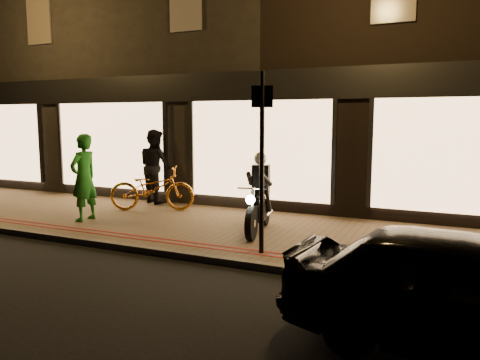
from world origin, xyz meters
name	(u,v)px	position (x,y,z in m)	size (l,w,h in m)	color
ground	(171,258)	(0.00, 0.00, 0.00)	(90.00, 90.00, 0.00)	black
sidewalk	(223,230)	(0.00, 2.00, 0.06)	(50.00, 4.00, 0.12)	brown
kerb_stone	(172,254)	(0.00, 0.05, 0.06)	(50.00, 0.14, 0.12)	#59544C
red_kerb_lines	(187,243)	(0.00, 0.55, 0.12)	(50.00, 0.26, 0.01)	maroon
building_row	(316,62)	(0.00, 8.99, 4.25)	(48.00, 10.11, 8.50)	black
motorcycle	(259,201)	(0.84, 1.93, 0.73)	(0.68, 1.93, 1.59)	black
sign_post	(262,154)	(1.43, 0.57, 1.80)	(0.34, 0.14, 3.00)	black
bicycle_gold	(152,188)	(-2.39, 2.89, 0.66)	(0.72, 2.07, 1.09)	orange
person_green	(84,178)	(-3.07, 1.30, 1.08)	(0.70, 0.46, 1.92)	#1F7420
person_dark	(155,166)	(-2.92, 3.80, 1.10)	(0.96, 0.74, 1.97)	black
parked_car	(471,292)	(4.52, -1.51, 0.64)	(1.52, 3.78, 1.29)	black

